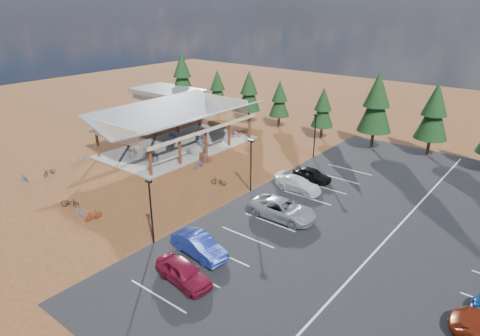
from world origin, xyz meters
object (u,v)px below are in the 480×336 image
at_px(bike_4, 155,153).
at_px(bike_9, 79,159).
at_px(bike_16, 219,181).
at_px(bike_14, 199,164).
at_px(bike_pavilion, 178,117).
at_px(outbuilding, 168,101).
at_px(trash_bin_1, 205,159).
at_px(car_2, 283,209).
at_px(car_4, 312,175).
at_px(bike_1, 148,150).
at_px(bike_6, 200,137).
at_px(bike_5, 190,151).
at_px(bike_11, 93,215).
at_px(bike_7, 235,133).
at_px(car_1, 199,245).
at_px(bike_0, 132,151).
at_px(bike_13, 80,212).
at_px(bike_10, 25,178).
at_px(bike_2, 172,135).
at_px(bike_8, 49,172).
at_px(bike_12, 70,202).
at_px(lamp_post_1, 251,162).
at_px(lamp_post_0, 151,207).
at_px(bike_15, 206,159).
at_px(bike_3, 200,131).
at_px(car_0, 183,272).
at_px(trash_bin_0, 202,157).
at_px(car_3, 298,184).

height_order(bike_4, bike_9, bike_4).
bearing_deg(bike_16, bike_14, -135.89).
bearing_deg(bike_pavilion, outbuilding, 141.84).
distance_m(bike_pavilion, trash_bin_1, 7.45).
bearing_deg(car_2, car_4, 11.42).
relative_size(bike_1, bike_6, 0.86).
xyz_separation_m(bike_5, bike_11, (4.88, -16.21, -0.18)).
height_order(bike_7, car_1, car_1).
height_order(bike_0, bike_16, bike_0).
bearing_deg(car_4, bike_13, 149.54).
bearing_deg(bike_10, bike_2, -179.21).
distance_m(bike_8, bike_12, 8.79).
height_order(bike_1, bike_14, bike_1).
bearing_deg(bike_16, bike_5, -138.76).
relative_size(trash_bin_1, bike_6, 0.47).
bearing_deg(car_1, lamp_post_1, 26.31).
distance_m(car_2, car_4, 8.71).
xyz_separation_m(bike_0, bike_8, (-1.53, -9.47, -0.10)).
xyz_separation_m(lamp_post_0, bike_7, (-12.04, 24.45, -2.33)).
relative_size(lamp_post_0, bike_13, 3.10).
xyz_separation_m(lamp_post_1, bike_15, (-8.51, 2.98, -2.52)).
relative_size(bike_pavilion, bike_11, 12.44).
xyz_separation_m(lamp_post_0, bike_3, (-16.34, 22.19, -2.38)).
bearing_deg(bike_14, bike_6, 129.59).
bearing_deg(bike_15, bike_0, 53.90).
bearing_deg(bike_13, bike_4, -150.70).
distance_m(bike_5, bike_8, 15.24).
distance_m(outbuilding, car_0, 45.55).
xyz_separation_m(outbuilding, car_0, (34.26, -30.00, -1.24)).
bearing_deg(bike_10, bike_1, 169.82).
height_order(lamp_post_0, car_1, lamp_post_0).
xyz_separation_m(bike_3, car_4, (19.69, -4.43, 0.12)).
height_order(bike_0, car_4, car_4).
bearing_deg(trash_bin_0, bike_5, 172.66).
bearing_deg(bike_pavilion, bike_15, -17.27).
height_order(bike_5, bike_12, bike_5).
bearing_deg(lamp_post_1, bike_4, 178.49).
bearing_deg(car_1, car_3, 8.59).
bearing_deg(bike_10, bike_pavilion, 170.81).
relative_size(bike_pavilion, bike_9, 12.51).
xyz_separation_m(bike_3, bike_9, (-3.47, -16.07, -0.13)).
height_order(bike_8, bike_11, bike_11).
relative_size(bike_7, bike_15, 1.20).
relative_size(bike_3, bike_16, 1.03).
distance_m(bike_1, car_2, 21.42).
bearing_deg(bike_pavilion, bike_3, 104.51).
bearing_deg(car_1, bike_9, 84.78).
distance_m(bike_11, bike_16, 12.35).
height_order(bike_7, bike_11, bike_7).
bearing_deg(outbuilding, bike_12, -56.90).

